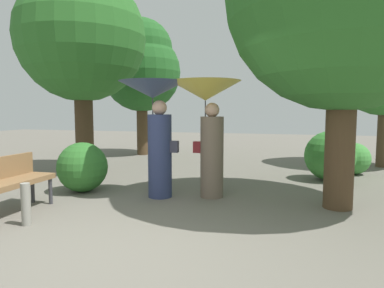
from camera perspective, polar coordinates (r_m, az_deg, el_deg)
The scene contains 10 objects.
ground_plane at distance 4.05m, azimuth -11.68°, elevation -16.37°, with size 40.00×40.00×0.00m, color #6B665B.
person_left at distance 5.98m, azimuth -6.07°, elevation 4.75°, with size 1.16×1.16×2.02m.
person_right at distance 5.96m, azimuth 2.59°, elevation 5.42°, with size 1.23×1.23×2.02m.
park_bench at distance 5.66m, azimuth -28.74°, elevation -5.28°, with size 0.55×1.52×0.83m.
tree_near_left at distance 12.09m, azimuth -8.41°, elevation 12.79°, with size 2.66×2.66×4.64m.
tree_mid_left at distance 9.03m, azimuth -17.93°, elevation 18.20°, with size 3.06×3.06×5.36m.
bush_path_left at distance 9.04m, azimuth 25.32°, elevation -2.21°, with size 0.75×0.75×0.75m, color #428C3D.
bush_behind_bench at distance 6.72m, azimuth -17.74°, elevation -3.67°, with size 0.93×0.93×0.93m, color #2D6B28.
bush_far_side at distance 8.04m, azimuth 21.95°, elevation -1.81°, with size 1.08×1.08×1.08m, color #387F33.
path_marker_post at distance 5.07m, azimuth -25.89°, elevation -9.00°, with size 0.12×0.12×0.56m, color gray.
Camera 1 is at (1.82, -3.30, 1.50)m, focal length 32.09 mm.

